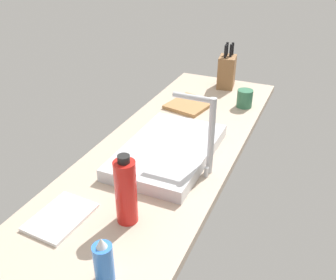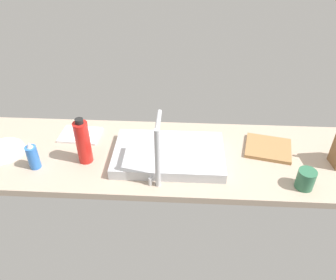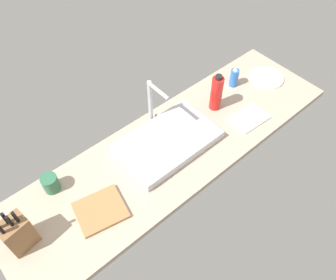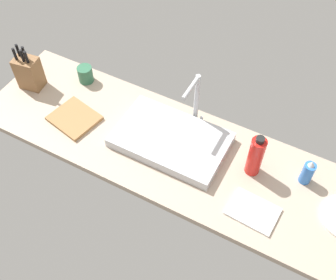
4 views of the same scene
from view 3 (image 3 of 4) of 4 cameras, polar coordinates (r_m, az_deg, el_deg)
The scene contains 10 objects.
countertop_slab at distance 186.69cm, azimuth 1.07°, elevation -1.29°, with size 197.60×57.15×3.50cm, color tan.
sink_basin at distance 183.75cm, azimuth -0.08°, elevation -0.29°, with size 52.98×32.93×5.07cm, color #B7BABF.
faucet at distance 182.80cm, azimuth -2.60°, elevation 6.49°, with size 5.50×16.10×30.17cm.
knife_block at distance 161.74cm, azimuth -23.76°, elevation -14.02°, with size 13.16×10.72×25.04cm.
cutting_board at distance 166.19cm, azimuth -11.14°, elevation -11.39°, with size 22.17×19.39×1.80cm, color #9E7042.
soap_bottle at distance 218.66cm, azimuth 10.94°, elevation 10.23°, with size 5.25×5.25×14.52cm.
water_bottle at distance 199.00cm, azimuth 8.04°, elevation 7.75°, with size 6.79×6.79×23.86cm.
dinner_plate at distance 232.01cm, azimuth 16.05°, elevation 9.92°, with size 21.55×21.55×1.20cm, color white.
dish_towel at distance 203.24cm, azimuth 13.31°, elevation 3.59°, with size 20.74×14.84×1.20cm, color white.
coffee_mug at distance 175.61cm, azimuth -18.93°, elevation -6.81°, with size 7.97×7.97×9.07cm, color #2D6647.
Camera 3 is at (-77.73, -84.46, 148.98)cm, focal length 36.69 mm.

